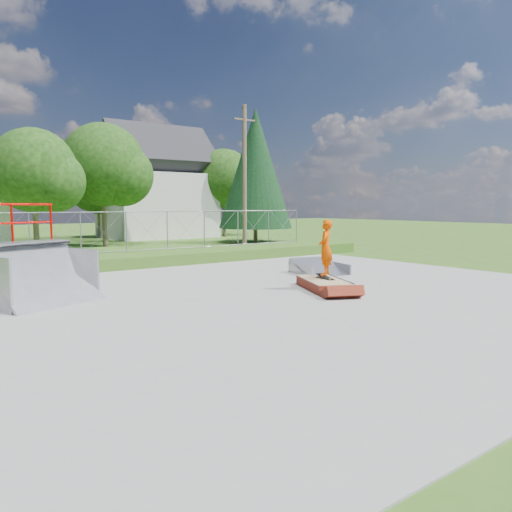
{
  "coord_description": "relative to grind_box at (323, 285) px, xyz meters",
  "views": [
    {
      "loc": [
        -8.62,
        -10.53,
        2.59
      ],
      "look_at": [
        0.07,
        1.05,
        1.1
      ],
      "focal_mm": 35.0,
      "sensor_mm": 36.0,
      "label": 1
    }
  ],
  "objects": [
    {
      "name": "ground",
      "position": [
        -2.05,
        -0.25,
        -0.17
      ],
      "size": [
        120.0,
        120.0,
        0.0
      ],
      "primitive_type": "plane",
      "color": "#2F5D1A",
      "rests_on": "ground"
    },
    {
      "name": "concrete_pad",
      "position": [
        -2.05,
        -0.25,
        -0.15
      ],
      "size": [
        20.0,
        16.0,
        0.04
      ],
      "primitive_type": "cube",
      "color": "gray",
      "rests_on": "ground"
    },
    {
      "name": "grass_berm",
      "position": [
        -2.05,
        9.25,
        0.08
      ],
      "size": [
        24.0,
        3.0,
        0.5
      ],
      "primitive_type": "cube",
      "color": "#2F5D1A",
      "rests_on": "ground"
    },
    {
      "name": "grind_box",
      "position": [
        0.0,
        0.0,
        0.0
      ],
      "size": [
        1.9,
        2.46,
        0.33
      ],
      "rotation": [
        0.0,
        0.0,
        -0.43
      ],
      "color": "maroon",
      "rests_on": "concrete_pad"
    },
    {
      "name": "quarter_pipe",
      "position": [
        -7.46,
        2.97,
        1.15
      ],
      "size": [
        3.26,
        3.04,
        2.62
      ],
      "primitive_type": null,
      "rotation": [
        0.0,
        0.0,
        0.38
      ],
      "color": "#93969B",
      "rests_on": "concrete_pad"
    },
    {
      "name": "flat_bank_ramp",
      "position": [
        2.32,
        2.55,
        0.09
      ],
      "size": [
        2.05,
        2.13,
        0.52
      ],
      "primitive_type": null,
      "rotation": [
        0.0,
        0.0,
        -0.22
      ],
      "color": "#93969B",
      "rests_on": "concrete_pad"
    },
    {
      "name": "skateboard",
      "position": [
        0.14,
        0.07,
        0.21
      ],
      "size": [
        0.39,
        0.82,
        0.13
      ],
      "primitive_type": "cube",
      "rotation": [
        0.14,
        0.0,
        -0.22
      ],
      "color": "black",
      "rests_on": "grind_box"
    },
    {
      "name": "skater",
      "position": [
        0.14,
        0.07,
        1.06
      ],
      "size": [
        0.74,
        0.69,
        1.69
      ],
      "primitive_type": "imported",
      "rotation": [
        0.0,
        0.0,
        3.76
      ],
      "color": "#E84A00",
      "rests_on": "grind_box"
    },
    {
      "name": "chain_link_fence",
      "position": [
        -2.05,
        10.25,
        1.23
      ],
      "size": [
        20.0,
        0.06,
        1.8
      ],
      "primitive_type": null,
      "color": "gray",
      "rests_on": "grass_berm"
    },
    {
      "name": "gable_house",
      "position": [
        6.95,
        25.75,
        3.67
      ],
      "size": [
        8.4,
        6.08,
        8.94
      ],
      "color": "beige",
      "rests_on": "ground"
    },
    {
      "name": "utility_pole",
      "position": [
        5.45,
        11.75,
        3.83
      ],
      "size": [
        0.24,
        0.24,
        8.0
      ],
      "primitive_type": "cylinder",
      "color": "brown",
      "rests_on": "ground"
    },
    {
      "name": "tree_left_near",
      "position": [
        -3.8,
        17.58,
        4.07
      ],
      "size": [
        4.76,
        4.48,
        6.65
      ],
      "color": "brown",
      "rests_on": "ground"
    },
    {
      "name": "tree_center",
      "position": [
        0.74,
        19.56,
        4.68
      ],
      "size": [
        5.44,
        5.12,
        7.6
      ],
      "color": "brown",
      "rests_on": "ground"
    },
    {
      "name": "tree_right_far",
      "position": [
        12.22,
        23.57,
        4.38
      ],
      "size": [
        5.1,
        4.8,
        7.12
      ],
      "color": "brown",
      "rests_on": "ground"
    },
    {
      "name": "tree_back_mid",
      "position": [
        3.16,
        27.61,
        3.47
      ],
      "size": [
        4.08,
        3.84,
        5.7
      ],
      "color": "brown",
      "rests_on": "ground"
    },
    {
      "name": "conifer_tree",
      "position": [
        9.95,
        16.75,
        4.88
      ],
      "size": [
        5.04,
        5.04,
        9.1
      ],
      "color": "brown",
      "rests_on": "ground"
    }
  ]
}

